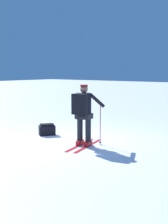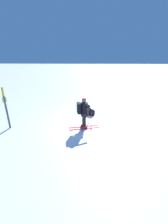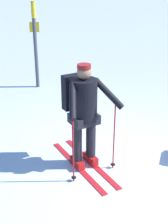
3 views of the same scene
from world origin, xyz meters
The scene contains 4 objects.
ground_plane centered at (0.00, 0.00, 0.00)m, with size 80.00×80.00×0.00m, color white.
skier centered at (-0.53, 0.24, 0.95)m, with size 0.87×1.63×1.61m.
dropped_backpack centered at (1.20, -0.13, 0.17)m, with size 0.53×0.57×0.35m.
trail_marker centered at (-0.66, 4.10, 1.26)m, with size 0.24×0.10×2.15m.
Camera 2 is at (-7.50, -0.04, 3.78)m, focal length 24.00 mm.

